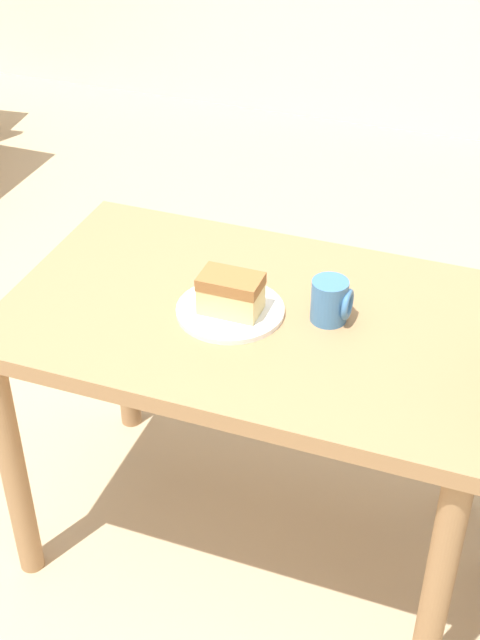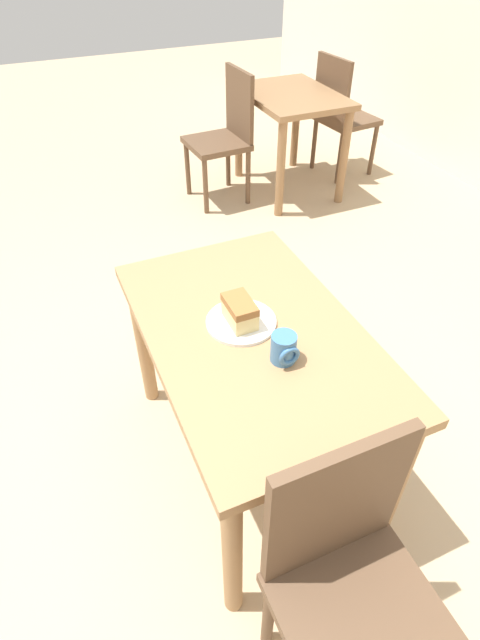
# 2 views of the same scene
# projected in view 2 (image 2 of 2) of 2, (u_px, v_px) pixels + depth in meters

# --- Properties ---
(ground_plane) EXTENTS (14.00, 14.00, 0.00)m
(ground_plane) POSITION_uv_depth(u_px,v_px,m) (179.00, 486.00, 1.98)
(ground_plane) COLOR tan
(dining_table_near) EXTENTS (1.08, 0.67, 0.71)m
(dining_table_near) POSITION_uv_depth(u_px,v_px,m) (253.00, 354.00, 1.69)
(dining_table_near) COLOR #9E754C
(dining_table_near) RESTS_ON ground_plane
(dining_table_far) EXTENTS (0.83, 0.61, 0.72)m
(dining_table_far) POSITION_uv_depth(u_px,v_px,m) (291.00, 113.00, 3.60)
(dining_table_far) COLOR olive
(dining_table_far) RESTS_ON ground_plane
(chair_near_window) EXTENTS (0.40, 0.40, 0.90)m
(chair_near_window) POSITION_uv_depth(u_px,v_px,m) (351.00, 584.00, 1.24)
(chair_near_window) COLOR brown
(chair_near_window) RESTS_ON ground_plane
(chair_far_corner) EXTENTS (0.42, 0.42, 0.90)m
(chair_far_corner) POSITION_uv_depth(u_px,v_px,m) (225.00, 134.00, 3.55)
(chair_far_corner) COLOR brown
(chair_far_corner) RESTS_ON ground_plane
(chair_far_opposite) EXTENTS (0.44, 0.44, 0.90)m
(chair_far_opposite) POSITION_uv_depth(u_px,v_px,m) (341.00, 113.00, 3.87)
(chair_far_opposite) COLOR brown
(chair_far_opposite) RESTS_ON ground_plane
(plate) EXTENTS (0.23, 0.23, 0.01)m
(plate) POSITION_uv_depth(u_px,v_px,m) (241.00, 322.00, 1.64)
(plate) COLOR white
(plate) RESTS_ON dining_table_near
(cake_slice) EXTENTS (0.13, 0.08, 0.09)m
(cake_slice) POSITION_uv_depth(u_px,v_px,m) (240.00, 312.00, 1.61)
(cake_slice) COLOR #E0C67F
(cake_slice) RESTS_ON plate
(coffee_mug) EXTENTS (0.09, 0.08, 0.10)m
(coffee_mug) POSITION_uv_depth(u_px,v_px,m) (284.00, 349.00, 1.49)
(coffee_mug) COLOR teal
(coffee_mug) RESTS_ON dining_table_near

